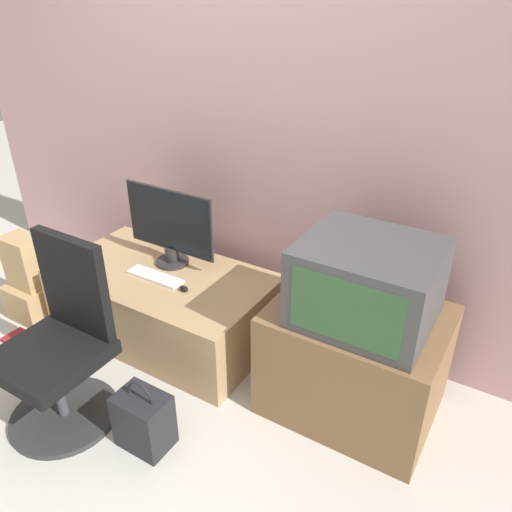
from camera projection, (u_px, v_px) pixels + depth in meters
ground_plane at (94, 441)px, 2.35m from camera, size 12.00×12.00×0.00m
wall_back at (242, 108)px, 2.72m from camera, size 4.40×0.05×2.60m
desk at (165, 303)px, 2.99m from camera, size 1.27×0.71×0.42m
side_stand at (354, 361)px, 2.43m from camera, size 0.80×0.62×0.57m
main_monitor at (170, 226)px, 2.88m from camera, size 0.60×0.20×0.47m
keyboard at (155, 276)px, 2.84m from camera, size 0.35×0.10×0.01m
mouse at (184, 289)px, 2.71m from camera, size 0.06×0.03×0.03m
crt_tv at (367, 283)px, 2.16m from camera, size 0.58×0.52×0.37m
office_chair at (61, 351)px, 2.35m from camera, size 0.52×0.52×0.92m
cardboard_box_lower at (35, 299)px, 3.20m from camera, size 0.28×0.27×0.23m
cardboard_box_upper at (25, 262)px, 3.07m from camera, size 0.23×0.16×0.33m
handbag at (144, 420)px, 2.28m from camera, size 0.24×0.18×0.37m
book at (23, 340)px, 3.00m from camera, size 0.24×0.14×0.02m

